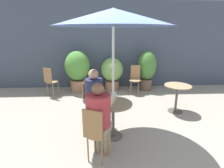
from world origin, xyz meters
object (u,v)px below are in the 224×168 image
at_px(seated_person_0, 94,93).
at_px(beer_glass_0, 111,101).
at_px(cafe_table_far, 177,92).
at_px(bistro_chair_1, 95,131).
at_px(bistro_chair_2, 50,79).
at_px(cafe_table_near, 113,111).
at_px(bistro_chair_0, 91,99).
at_px(bistro_chair_3, 135,77).
at_px(potted_plant_0, 77,69).
at_px(potted_plant_1, 112,72).
at_px(umbrella, 113,18).
at_px(seated_person_1, 99,115).
at_px(potted_plant_2, 147,68).
at_px(beer_glass_1, 115,96).

bearing_deg(seated_person_0, beer_glass_0, -99.55).
distance_m(cafe_table_far, bistro_chair_1, 2.63).
xyz_separation_m(bistro_chair_2, seated_person_0, (1.46, -1.82, 0.18)).
xyz_separation_m(cafe_table_near, bistro_chair_0, (-0.46, 0.62, 0.02)).
bearing_deg(seated_person_0, cafe_table_near, -90.00).
relative_size(cafe_table_near, seated_person_0, 0.58).
xyz_separation_m(bistro_chair_3, potted_plant_0, (-1.90, 0.30, 0.24)).
bearing_deg(beer_glass_0, potted_plant_0, 108.62).
bearing_deg(potted_plant_1, bistro_chair_1, -96.89).
height_order(cafe_table_near, seated_person_0, seated_person_0).
distance_m(beer_glass_0, umbrella, 1.40).
bearing_deg(seated_person_1, seated_person_0, -60.02).
height_order(cafe_table_near, bistro_chair_1, bistro_chair_1).
height_order(bistro_chair_0, beer_glass_0, bistro_chair_0).
xyz_separation_m(bistro_chair_3, potted_plant_2, (0.46, 0.34, 0.22)).
height_order(bistro_chair_1, beer_glass_1, bistro_chair_1).
relative_size(bistro_chair_1, beer_glass_0, 5.07).
bearing_deg(beer_glass_1, seated_person_0, 138.07).
bearing_deg(bistro_chair_2, seated_person_0, 157.51).
xyz_separation_m(bistro_chair_0, potted_plant_0, (-0.58, 2.18, 0.24)).
bearing_deg(seated_person_0, cafe_table_far, -21.52).
bearing_deg(bistro_chair_1, beer_glass_1, -88.63).
xyz_separation_m(cafe_table_far, beer_glass_1, (-1.63, -0.91, 0.27)).
bearing_deg(seated_person_1, bistro_chair_0, -56.62).
height_order(cafe_table_near, cafe_table_far, same).
bearing_deg(bistro_chair_0, potted_plant_1, 39.19).
distance_m(bistro_chair_0, potted_plant_0, 2.27).
relative_size(cafe_table_near, beer_glass_1, 4.18).
relative_size(seated_person_0, potted_plant_0, 0.90).
bearing_deg(bistro_chair_3, potted_plant_0, -176.02).
bearing_deg(umbrella, potted_plant_0, 110.32).
distance_m(cafe_table_far, bistro_chair_3, 1.66).
distance_m(potted_plant_0, potted_plant_1, 1.18).
relative_size(bistro_chair_0, bistro_chair_2, 1.00).
xyz_separation_m(potted_plant_0, potted_plant_1, (1.17, 0.10, -0.14)).
relative_size(bistro_chair_1, seated_person_1, 0.73).
height_order(seated_person_0, potted_plant_2, potted_plant_2).
xyz_separation_m(bistro_chair_2, umbrella, (1.83, -2.33, 1.63)).
height_order(bistro_chair_0, seated_person_0, seated_person_0).
distance_m(cafe_table_near, seated_person_0, 0.65).
bearing_deg(potted_plant_2, bistro_chair_0, -128.75).
height_order(bistro_chair_2, potted_plant_2, potted_plant_2).
distance_m(cafe_table_far, bistro_chair_2, 3.72).
bearing_deg(bistro_chair_2, bistro_chair_1, 145.57).
relative_size(bistro_chair_1, potted_plant_2, 0.68).
bearing_deg(seated_person_1, potted_plant_2, -91.27).
xyz_separation_m(seated_person_0, umbrella, (0.37, -0.50, 1.46)).
bearing_deg(beer_glass_0, cafe_table_far, 34.46).
relative_size(bistro_chair_0, beer_glass_0, 5.07).
distance_m(cafe_table_near, potted_plant_2, 3.14).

